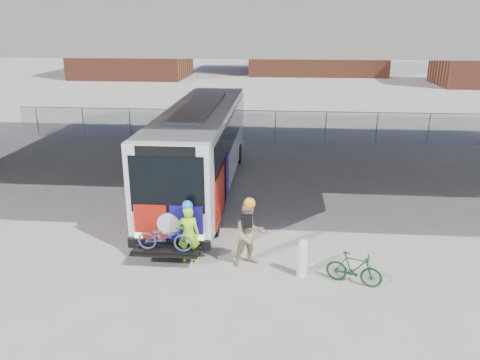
# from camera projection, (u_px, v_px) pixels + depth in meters

# --- Properties ---
(ground) EXTENTS (160.00, 160.00, 0.00)m
(ground) POSITION_uv_depth(u_px,v_px,m) (243.00, 218.00, 17.27)
(ground) COLOR #9E9991
(ground) RESTS_ON ground
(bus) EXTENTS (2.67, 12.90, 3.69)m
(bus) POSITION_uv_depth(u_px,v_px,m) (201.00, 142.00, 19.47)
(bus) COLOR silver
(bus) RESTS_ON ground
(overpass) EXTENTS (40.00, 16.00, 7.95)m
(overpass) POSITION_uv_depth(u_px,v_px,m) (251.00, 30.00, 18.94)
(overpass) COLOR #605E59
(overpass) RESTS_ON ground
(chainlink_fence) EXTENTS (30.00, 0.06, 30.00)m
(chainlink_fence) POSITION_uv_depth(u_px,v_px,m) (259.00, 117.00, 28.13)
(chainlink_fence) COLOR gray
(chainlink_fence) RESTS_ON ground
(brick_buildings) EXTENTS (54.00, 22.00, 12.00)m
(brick_buildings) POSITION_uv_depth(u_px,v_px,m) (282.00, 33.00, 60.92)
(brick_buildings) COLOR brown
(brick_buildings) RESTS_ON ground
(bollard) EXTENTS (0.30, 0.30, 1.13)m
(bollard) POSITION_uv_depth(u_px,v_px,m) (302.00, 257.00, 13.16)
(bollard) COLOR silver
(bollard) RESTS_ON ground
(cyclist_hivis) EXTENTS (0.72, 0.53, 1.98)m
(cyclist_hivis) POSITION_uv_depth(u_px,v_px,m) (188.00, 233.00, 13.82)
(cyclist_hivis) COLOR #AAFB1A
(cyclist_hivis) RESTS_ON ground
(cyclist_tan) EXTENTS (1.17, 1.07, 2.13)m
(cyclist_tan) POSITION_uv_depth(u_px,v_px,m) (249.00, 234.00, 13.65)
(cyclist_tan) COLOR tan
(cyclist_tan) RESTS_ON ground
(bike_parked) EXTENTS (1.60, 0.91, 0.93)m
(bike_parked) POSITION_uv_depth(u_px,v_px,m) (354.00, 269.00, 12.80)
(bike_parked) COLOR #143F1D
(bike_parked) RESTS_ON ground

